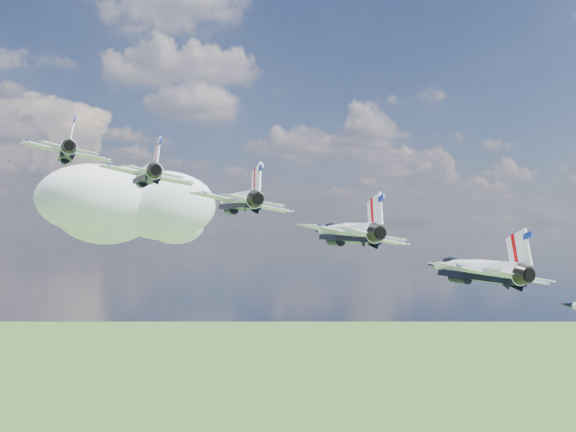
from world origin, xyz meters
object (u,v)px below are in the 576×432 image
object	(u,v)px
jet_0	(67,152)
jet_1	(145,175)
jet_3	(344,232)
jet_2	(237,201)
jet_4	(472,269)

from	to	relation	value
jet_0	jet_1	bearing A→B (deg)	-47.81
jet_3	jet_2	bearing A→B (deg)	132.19
jet_0	jet_4	distance (m)	50.03
jet_1	jet_2	size ratio (longest dim) A/B	1.00
jet_1	jet_2	distance (m)	12.51
jet_0	jet_4	world-z (taller)	jet_0
jet_0	jet_2	world-z (taller)	jet_0
jet_0	jet_3	distance (m)	37.52
jet_3	jet_1	bearing A→B (deg)	132.19
jet_1	jet_3	distance (m)	25.01
jet_2	jet_4	bearing A→B (deg)	-47.81
jet_0	jet_3	bearing A→B (deg)	-47.81
jet_3	jet_0	bearing A→B (deg)	132.19
jet_1	jet_3	world-z (taller)	jet_1
jet_0	jet_3	xyz separation A→B (m)	(25.82, -25.49, -9.56)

